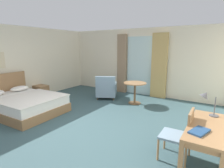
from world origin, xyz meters
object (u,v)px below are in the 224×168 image
Objects in this scene: desk_lamp at (207,98)px; armchair_by_window at (106,89)px; writing_desk at (207,131)px; closed_book at (199,131)px; nightstand at (41,91)px; desk_chair at (181,133)px; round_cafe_table at (135,88)px; bed at (23,103)px.

desk_lamp is 4.09m from armchair_by_window.
closed_book reaches higher than writing_desk.
nightstand is at bearing 171.79° from desk_lamp.
writing_desk is at bearing -79.82° from desk_lamp.
armchair_by_window is at bearing 144.95° from writing_desk.
nightstand is at bearing 167.66° from writing_desk.
desk_lamp reaches higher than closed_book.
closed_book is at bearing -38.89° from armchair_by_window.
desk_lamp is at bearing 100.18° from writing_desk.
round_cafe_table is (-2.00, 2.45, 0.05)m from desk_chair.
desk_chair is 0.89× the size of armchair_by_window.
writing_desk is 4.14× the size of closed_book.
desk_lamp is at bearing 5.92° from bed.
nightstand is 0.52× the size of desk_chair.
nightstand is at bearing -149.87° from armchair_by_window.
closed_book is (0.00, -0.75, -0.30)m from desk_lamp.
nightstand is (-0.90, 1.30, -0.04)m from bed.
bed reaches higher than desk_chair.
bed is 6.92× the size of closed_book.
nightstand is 1.01× the size of desk_lamp.
writing_desk reaches higher than nightstand.
nightstand is 2.48m from armchair_by_window.
desk_chair is 0.75m from desk_lamp.
closed_book is (4.72, -0.26, 0.46)m from bed.
desk_chair is 1.95× the size of desk_lamp.
armchair_by_window is at bearing 178.86° from round_cafe_table.
closed_book is at bearing -89.77° from desk_lamp.
desk_chair reaches higher than round_cafe_table.
nightstand is 5.85m from closed_book.
desk_lamp is 0.46× the size of armchair_by_window.
closed_book reaches higher than round_cafe_table.
armchair_by_window is at bearing 142.06° from desk_chair.
closed_book is 0.32× the size of armchair_by_window.
desk_chair reaches higher than closed_book.
armchair_by_window is (-3.47, 2.05, -0.70)m from desk_lamp.
writing_desk is 3.43m from round_cafe_table.
writing_desk is 2.91× the size of desk_lamp.
writing_desk is 0.40m from desk_chair.
desk_lamp is (5.61, -0.81, 0.81)m from nightstand.
nightstand is 5.84m from writing_desk.
desk_lamp is (0.30, 0.42, 0.55)m from desk_chair.
desk_chair is 4.03m from armchair_by_window.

